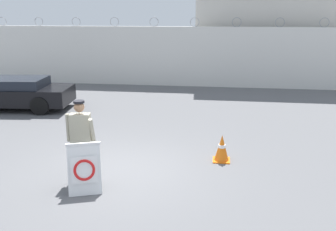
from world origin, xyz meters
The scene contains 7 objects.
ground_plane centered at (0.00, 0.00, 0.00)m, with size 90.00×90.00×0.00m, color #5B5B5E.
perimeter_wall centered at (0.00, 11.15, 1.52)m, with size 36.00×0.30×3.48m.
building_block centered at (4.86, 15.05, 3.35)m, with size 7.69×6.16×6.70m.
barricade_sign centered at (-0.42, -1.03, 0.53)m, with size 0.89×0.91×1.06m.
security_guard centered at (-0.67, -0.47, 1.04)m, with size 0.68×0.38×1.84m.
traffic_cone_near centered at (2.51, 1.03, 0.35)m, with size 0.44×0.44×0.70m.
parked_car_front_coupe centered at (-5.73, 5.33, 0.64)m, with size 4.82×2.26×1.24m.
Camera 1 is at (2.39, -8.13, 3.73)m, focal length 40.00 mm.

